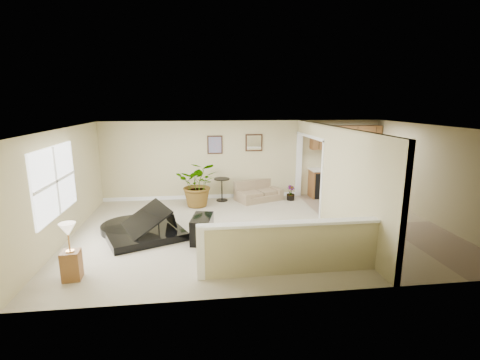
{
  "coord_description": "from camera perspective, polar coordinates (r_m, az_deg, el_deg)",
  "views": [
    {
      "loc": [
        -1.51,
        -7.99,
        3.07
      ],
      "look_at": [
        -0.47,
        0.4,
        1.17
      ],
      "focal_mm": 26.0,
      "sensor_mm": 36.0,
      "label": 1
    }
  ],
  "objects": [
    {
      "name": "floor",
      "position": [
        8.69,
        3.43,
        -8.02
      ],
      "size": [
        9.0,
        9.0,
        0.0
      ],
      "primitive_type": "plane",
      "color": "#B4A58C",
      "rests_on": "ground"
    },
    {
      "name": "back_wall",
      "position": [
        11.25,
        0.75,
        3.35
      ],
      "size": [
        9.0,
        0.04,
        2.5
      ],
      "primitive_type": "cube",
      "color": "#C5B986",
      "rests_on": "floor"
    },
    {
      "name": "front_wall",
      "position": [
        5.52,
        9.26,
        -6.71
      ],
      "size": [
        9.0,
        0.04,
        2.5
      ],
      "primitive_type": "cube",
      "color": "#C5B986",
      "rests_on": "floor"
    },
    {
      "name": "left_wall",
      "position": [
        8.73,
        -26.92,
        -0.75
      ],
      "size": [
        0.04,
        6.0,
        2.5
      ],
      "primitive_type": "cube",
      "color": "#C5B986",
      "rests_on": "floor"
    },
    {
      "name": "right_wall",
      "position": [
        10.16,
        29.35,
        0.72
      ],
      "size": [
        0.04,
        6.0,
        2.5
      ],
      "primitive_type": "cube",
      "color": "#C5B986",
      "rests_on": "floor"
    },
    {
      "name": "ceiling",
      "position": [
        8.16,
        3.66,
        8.65
      ],
      "size": [
        9.0,
        6.0,
        0.04
      ],
      "primitive_type": "cube",
      "color": "silver",
      "rests_on": "back_wall"
    },
    {
      "name": "kitchen_vinyl",
      "position": [
        9.75,
        22.09,
        -6.63
      ],
      "size": [
        2.7,
        6.0,
        0.01
      ],
      "primitive_type": "cube",
      "color": "tan",
      "rests_on": "floor"
    },
    {
      "name": "interior_partition",
      "position": [
        9.08,
        14.48,
        0.5
      ],
      "size": [
        0.18,
        5.99,
        2.5
      ],
      "color": "#C5B986",
      "rests_on": "floor"
    },
    {
      "name": "pony_half_wall",
      "position": [
        6.44,
        7.93,
        -10.79
      ],
      "size": [
        3.42,
        0.22,
        1.0
      ],
      "color": "#C5B986",
      "rests_on": "floor"
    },
    {
      "name": "left_window",
      "position": [
        8.22,
        -28.11,
        -0.19
      ],
      "size": [
        0.05,
        2.15,
        1.45
      ],
      "primitive_type": "cube",
      "color": "white",
      "rests_on": "left_wall"
    },
    {
      "name": "wall_art_left",
      "position": [
        11.06,
        -4.13,
        5.78
      ],
      "size": [
        0.48,
        0.04,
        0.58
      ],
      "color": "#382114",
      "rests_on": "back_wall"
    },
    {
      "name": "wall_mirror",
      "position": [
        11.19,
        2.31,
        6.14
      ],
      "size": [
        0.55,
        0.04,
        0.55
      ],
      "color": "#382114",
      "rests_on": "back_wall"
    },
    {
      "name": "kitchen_cabinets",
      "position": [
        11.91,
        16.31,
        1.51
      ],
      "size": [
        2.36,
        0.65,
        2.33
      ],
      "color": "brown",
      "rests_on": "floor"
    },
    {
      "name": "piano",
      "position": [
        8.41,
        -15.7,
        -4.5
      ],
      "size": [
        2.35,
        2.31,
        1.57
      ],
      "rotation": [
        0.0,
        0.0,
        0.4
      ],
      "color": "black",
      "rests_on": "floor"
    },
    {
      "name": "piano_bench",
      "position": [
        7.95,
        -6.23,
        -7.94
      ],
      "size": [
        0.57,
        0.9,
        0.56
      ],
      "primitive_type": "cube",
      "rotation": [
        0.0,
        0.0,
        -0.18
      ],
      "color": "black",
      "rests_on": "floor"
    },
    {
      "name": "loveseat",
      "position": [
        11.14,
        3.04,
        -1.73
      ],
      "size": [
        1.68,
        1.28,
        0.8
      ],
      "rotation": [
        0.0,
        0.0,
        0.39
      ],
      "color": "#9D8964",
      "rests_on": "floor"
    },
    {
      "name": "accent_table",
      "position": [
        10.98,
        -2.99,
        -1.07
      ],
      "size": [
        0.5,
        0.5,
        0.73
      ],
      "color": "black",
      "rests_on": "floor"
    },
    {
      "name": "palm_plant",
      "position": [
        10.43,
        -6.79,
        -0.7
      ],
      "size": [
        1.39,
        1.26,
        1.37
      ],
      "color": "black",
      "rests_on": "floor"
    },
    {
      "name": "small_plant",
      "position": [
        11.22,
        8.32,
        -2.27
      ],
      "size": [
        0.33,
        0.33,
        0.48
      ],
      "color": "black",
      "rests_on": "floor"
    },
    {
      "name": "lamp_stand",
      "position": [
        6.88,
        -26.04,
        -11.12
      ],
      "size": [
        0.33,
        0.33,
        1.04
      ],
      "color": "brown",
      "rests_on": "floor"
    }
  ]
}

